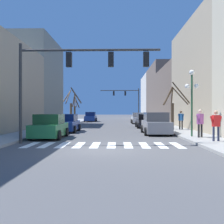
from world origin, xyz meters
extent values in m
plane|color=#4C4C4F|center=(0.00, 0.00, 0.00)|extent=(240.00, 240.00, 0.00)
cube|color=gray|center=(-10.62, 22.38, 5.67)|extent=(6.00, 10.66, 11.33)
cube|color=tan|center=(10.62, 13.49, 5.34)|extent=(6.00, 14.09, 10.68)
cube|color=#66564C|center=(10.62, 27.36, 4.28)|extent=(6.00, 13.64, 8.56)
cube|color=#66564C|center=(10.62, 41.96, 5.57)|extent=(6.00, 15.55, 11.15)
cube|color=beige|center=(10.62, 56.93, 5.55)|extent=(6.00, 14.40, 11.10)
cube|color=white|center=(-4.05, 1.75, 0.00)|extent=(0.45, 2.60, 0.01)
cube|color=white|center=(-3.15, 1.75, 0.00)|extent=(0.45, 2.60, 0.01)
cube|color=white|center=(-2.25, 1.75, 0.00)|extent=(0.45, 2.60, 0.01)
cube|color=white|center=(-1.35, 1.75, 0.00)|extent=(0.45, 2.60, 0.01)
cube|color=white|center=(-0.45, 1.75, 0.00)|extent=(0.45, 2.60, 0.01)
cube|color=white|center=(0.45, 1.75, 0.00)|extent=(0.45, 2.60, 0.01)
cube|color=white|center=(1.35, 1.75, 0.00)|extent=(0.45, 2.60, 0.01)
cube|color=white|center=(2.25, 1.75, 0.00)|extent=(0.45, 2.60, 0.01)
cube|color=white|center=(3.15, 1.75, 0.00)|extent=(0.45, 2.60, 0.01)
cube|color=white|center=(4.05, 1.75, 0.00)|extent=(0.45, 2.60, 0.01)
cylinder|color=#2D2D2D|center=(-4.84, 2.36, 2.89)|extent=(0.18, 0.18, 5.79)
cylinder|color=#2D2D2D|center=(-0.81, 2.36, 5.39)|extent=(8.06, 0.14, 0.14)
cube|color=black|center=(-2.02, 2.36, 4.84)|extent=(0.32, 0.28, 0.84)
cube|color=black|center=(0.40, 2.36, 4.84)|extent=(0.32, 0.28, 0.84)
cube|color=black|center=(2.41, 2.36, 4.84)|extent=(0.32, 0.28, 0.84)
cylinder|color=#2D2D2D|center=(4.84, 37.31, 3.09)|extent=(0.18, 0.18, 6.19)
cylinder|color=#2D2D2D|center=(1.18, 37.31, 5.79)|extent=(7.32, 0.14, 0.14)
cube|color=black|center=(2.28, 37.31, 5.24)|extent=(0.32, 0.28, 0.84)
cube|color=black|center=(0.08, 37.31, 5.24)|extent=(0.32, 0.28, 0.84)
cylinder|color=#1E4C2D|center=(5.86, 5.31, 2.24)|extent=(0.12, 0.12, 4.18)
sphere|color=white|center=(5.86, 5.31, 4.51)|extent=(0.36, 0.36, 0.36)
sphere|color=white|center=(5.54, 5.31, 3.58)|extent=(0.31, 0.31, 0.31)
sphere|color=white|center=(6.18, 5.31, 3.58)|extent=(0.31, 0.31, 0.31)
cube|color=black|center=(3.91, 16.76, 0.55)|extent=(1.85, 4.34, 0.74)
cube|color=black|center=(3.91, 16.76, 1.22)|extent=(1.70, 2.25, 0.61)
cylinder|color=black|center=(2.97, 18.10, 0.32)|extent=(0.22, 0.64, 0.64)
cylinder|color=black|center=(4.86, 18.10, 0.32)|extent=(0.22, 0.64, 0.64)
cylinder|color=black|center=(2.97, 15.42, 0.32)|extent=(0.22, 0.64, 0.64)
cylinder|color=black|center=(4.86, 15.42, 0.32)|extent=(0.22, 0.64, 0.64)
cube|color=navy|center=(-3.95, 33.53, 0.59)|extent=(1.78, 4.51, 0.84)
cube|color=#0E1C46|center=(-3.95, 33.53, 1.35)|extent=(1.63, 2.35, 0.68)
cylinder|color=black|center=(-4.86, 34.93, 0.32)|extent=(0.22, 0.64, 0.64)
cylinder|color=black|center=(-3.05, 34.93, 0.32)|extent=(0.22, 0.64, 0.64)
cylinder|color=black|center=(-4.86, 32.13, 0.32)|extent=(0.22, 0.64, 0.64)
cylinder|color=black|center=(-3.05, 32.13, 0.32)|extent=(0.22, 0.64, 0.64)
cube|color=gray|center=(3.89, 8.65, 0.61)|extent=(1.89, 4.73, 0.88)
cube|color=#464648|center=(3.89, 8.65, 1.41)|extent=(1.74, 2.46, 0.72)
cylinder|color=black|center=(2.93, 10.12, 0.32)|extent=(0.22, 0.64, 0.64)
cylinder|color=black|center=(4.86, 10.12, 0.32)|extent=(0.22, 0.64, 0.64)
cylinder|color=black|center=(2.93, 7.19, 0.32)|extent=(0.22, 0.64, 0.64)
cylinder|color=black|center=(4.86, 7.19, 0.32)|extent=(0.22, 0.64, 0.64)
cube|color=silver|center=(3.89, 26.28, 0.58)|extent=(1.89, 4.59, 0.80)
cube|color=slate|center=(3.89, 26.28, 1.31)|extent=(1.74, 2.39, 0.66)
cylinder|color=black|center=(2.93, 27.70, 0.32)|extent=(0.22, 0.64, 0.64)
cylinder|color=black|center=(4.86, 27.70, 0.32)|extent=(0.22, 0.64, 0.64)
cylinder|color=black|center=(2.93, 24.85, 0.32)|extent=(0.22, 0.64, 0.64)
cylinder|color=black|center=(4.86, 24.85, 0.32)|extent=(0.22, 0.64, 0.64)
cube|color=#236B38|center=(-3.92, 5.31, 0.58)|extent=(1.83, 4.15, 0.82)
cube|color=#133A1E|center=(-3.92, 5.31, 1.33)|extent=(1.69, 2.16, 0.67)
cylinder|color=black|center=(-4.86, 6.59, 0.32)|extent=(0.22, 0.64, 0.64)
cylinder|color=black|center=(-2.99, 6.59, 0.32)|extent=(0.22, 0.64, 0.64)
cylinder|color=black|center=(-4.86, 4.02, 0.32)|extent=(0.22, 0.64, 0.64)
cylinder|color=black|center=(-2.99, 4.02, 0.32)|extent=(0.22, 0.64, 0.64)
cube|color=navy|center=(-3.87, 10.82, 0.57)|extent=(1.94, 4.37, 0.79)
cube|color=#0E1C46|center=(-3.87, 10.82, 1.28)|extent=(1.78, 2.27, 0.64)
cylinder|color=black|center=(-4.86, 12.18, 0.32)|extent=(0.22, 0.64, 0.64)
cylinder|color=black|center=(-2.88, 12.18, 0.32)|extent=(0.22, 0.64, 0.64)
cylinder|color=black|center=(-4.86, 9.47, 0.32)|extent=(0.22, 0.64, 0.64)
cylinder|color=black|center=(-2.88, 9.47, 0.32)|extent=(0.22, 0.64, 0.64)
cylinder|color=black|center=(6.33, 4.70, 0.58)|extent=(0.13, 0.13, 0.87)
cylinder|color=black|center=(6.08, 4.51, 0.58)|extent=(0.13, 0.13, 0.87)
cube|color=#9E4C93|center=(6.20, 4.60, 1.36)|extent=(0.48, 0.45, 0.68)
sphere|color=beige|center=(6.20, 4.60, 1.86)|extent=(0.24, 0.24, 0.24)
cylinder|color=#9E4C93|center=(6.40, 4.75, 1.32)|extent=(0.29, 0.26, 0.66)
cylinder|color=#9E4C93|center=(6.01, 4.45, 1.32)|extent=(0.29, 0.26, 0.66)
cylinder|color=#282D47|center=(6.28, 2.44, 0.57)|extent=(0.12, 0.12, 0.84)
cylinder|color=#282D47|center=(6.58, 2.50, 0.57)|extent=(0.12, 0.12, 0.84)
cube|color=red|center=(6.43, 2.47, 1.32)|extent=(0.45, 0.31, 0.66)
sphere|color=tan|center=(6.43, 2.47, 1.80)|extent=(0.24, 0.24, 0.24)
cylinder|color=red|center=(6.20, 2.42, 1.27)|extent=(0.30, 0.15, 0.64)
cylinder|color=red|center=(6.66, 2.52, 1.27)|extent=(0.30, 0.15, 0.64)
cylinder|color=black|center=(6.62, 11.99, 0.57)|extent=(0.12, 0.12, 0.83)
cylinder|color=black|center=(6.78, 11.73, 0.57)|extent=(0.12, 0.12, 0.83)
cube|color=#235693|center=(6.70, 11.86, 1.31)|extent=(0.41, 0.47, 0.65)
sphere|color=brown|center=(6.70, 11.86, 1.79)|extent=(0.23, 0.23, 0.23)
cylinder|color=#235693|center=(6.58, 12.06, 1.26)|extent=(0.23, 0.29, 0.63)
cylinder|color=#235693|center=(6.82, 11.66, 1.26)|extent=(0.23, 0.29, 0.63)
cylinder|color=brown|center=(-6.73, 29.42, 1.63)|extent=(0.39, 0.39, 2.97)
cylinder|color=brown|center=(-7.33, 28.60, 4.03)|extent=(1.25, 1.85, 2.28)
cylinder|color=brown|center=(-6.97, 28.41, 4.10)|extent=(0.56, 2.16, 2.36)
cylinder|color=brown|center=(-5.88, 29.33, 4.39)|extent=(1.87, 0.40, 2.66)
cylinder|color=#473828|center=(5.96, 12.09, 1.38)|extent=(0.29, 0.29, 2.46)
cylinder|color=#473828|center=(6.71, 11.89, 3.59)|extent=(1.61, 0.54, 2.10)
cylinder|color=#473828|center=(5.52, 11.80, 3.33)|extent=(1.00, 0.74, 1.72)
cylinder|color=#473828|center=(5.54, 12.20, 3.22)|extent=(0.97, 0.38, 1.65)
cylinder|color=#473828|center=(6.62, 11.78, 3.28)|extent=(1.39, 0.78, 1.71)
cylinder|color=#473828|center=(6.04, 12.72, 3.27)|extent=(0.27, 1.35, 1.52)
cylinder|color=brown|center=(-6.10, 29.27, 1.41)|extent=(0.30, 0.30, 2.53)
cylinder|color=brown|center=(-6.28, 30.11, 3.74)|extent=(0.41, 1.77, 2.43)
cylinder|color=brown|center=(-6.38, 29.87, 3.44)|extent=(0.67, 1.35, 1.76)
cylinder|color=brown|center=(-5.77, 29.47, 3.27)|extent=(0.81, 0.55, 1.80)
cylinder|color=brown|center=(-5.84, 28.56, 3.48)|extent=(0.59, 1.53, 2.11)
camera|label=1|loc=(0.77, -12.66, 1.89)|focal=42.00mm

